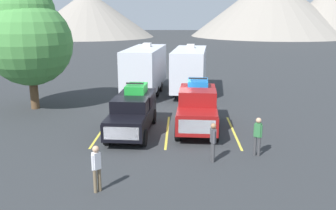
% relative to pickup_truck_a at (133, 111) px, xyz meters
% --- Properties ---
extents(ground_plane, '(240.00, 240.00, 0.00)m').
position_rel_pickup_truck_a_xyz_m(ground_plane, '(1.83, 0.95, -1.12)').
color(ground_plane, '#2D3033').
extents(pickup_truck_a, '(2.27, 5.52, 2.51)m').
position_rel_pickup_truck_a_xyz_m(pickup_truck_a, '(0.00, 0.00, 0.00)').
color(pickup_truck_a, black).
rests_on(pickup_truck_a, ground).
extents(pickup_truck_b, '(2.39, 5.49, 2.68)m').
position_rel_pickup_truck_a_xyz_m(pickup_truck_b, '(3.45, 0.69, 0.12)').
color(pickup_truck_b, maroon).
rests_on(pickup_truck_b, ground).
extents(lot_stripe_a, '(0.12, 5.50, 0.01)m').
position_rel_pickup_truck_a_xyz_m(lot_stripe_a, '(-1.72, 0.08, -1.12)').
color(lot_stripe_a, gold).
rests_on(lot_stripe_a, ground).
extents(lot_stripe_b, '(0.12, 5.50, 0.01)m').
position_rel_pickup_truck_a_xyz_m(lot_stripe_b, '(1.83, 0.08, -1.12)').
color(lot_stripe_b, gold).
rests_on(lot_stripe_b, ground).
extents(lot_stripe_c, '(0.12, 5.50, 0.01)m').
position_rel_pickup_truck_a_xyz_m(lot_stripe_c, '(5.38, 0.08, -1.12)').
color(lot_stripe_c, gold).
rests_on(lot_stripe_c, ground).
extents(camper_trailer_a, '(3.06, 8.44, 3.87)m').
position_rel_pickup_truck_a_xyz_m(camper_trailer_a, '(-0.26, 9.46, 0.91)').
color(camper_trailer_a, silver).
rests_on(camper_trailer_a, ground).
extents(camper_trailer_b, '(3.02, 8.15, 3.77)m').
position_rel_pickup_truck_a_xyz_m(camper_trailer_b, '(3.22, 9.70, 0.86)').
color(camper_trailer_b, silver).
rests_on(camper_trailer_b, ground).
extents(person_a, '(0.25, 0.37, 1.71)m').
position_rel_pickup_truck_a_xyz_m(person_a, '(3.90, -3.94, -0.14)').
color(person_a, '#3F3F42').
rests_on(person_a, ground).
extents(person_b, '(0.35, 0.30, 1.75)m').
position_rel_pickup_truck_a_xyz_m(person_b, '(5.92, -3.20, -0.11)').
color(person_b, '#3F3F42').
rests_on(person_b, ground).
extents(person_c, '(0.32, 0.32, 1.73)m').
position_rel_pickup_truck_a_xyz_m(person_c, '(-0.40, -6.77, -0.13)').
color(person_c, '#726047').
rests_on(person_c, ground).
extents(tree_a, '(5.42, 5.42, 8.10)m').
position_rel_pickup_truck_a_xyz_m(tree_a, '(-7.19, 4.61, 3.65)').
color(tree_a, brown).
rests_on(tree_a, ground).
extents(mountain_ridge, '(120.37, 51.38, 16.36)m').
position_rel_pickup_truck_a_xyz_m(mountain_ridge, '(1.83, 80.89, 6.14)').
color(mountain_ridge, gray).
rests_on(mountain_ridge, ground).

